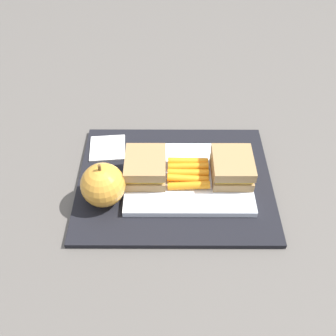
% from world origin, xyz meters
% --- Properties ---
extents(ground_plane, '(2.40, 2.40, 0.00)m').
position_xyz_m(ground_plane, '(0.00, 0.00, 0.00)').
color(ground_plane, '#56514C').
extents(lunchbag_mat, '(0.36, 0.28, 0.01)m').
position_xyz_m(lunchbag_mat, '(0.00, 0.00, 0.01)').
color(lunchbag_mat, black).
rests_on(lunchbag_mat, ground_plane).
extents(food_tray, '(0.23, 0.17, 0.01)m').
position_xyz_m(food_tray, '(-0.03, 0.00, 0.02)').
color(food_tray, white).
rests_on(food_tray, lunchbag_mat).
extents(sandwich_half_left, '(0.07, 0.08, 0.04)m').
position_xyz_m(sandwich_half_left, '(-0.10, 0.00, 0.04)').
color(sandwich_half_left, '#9E7A4C').
rests_on(sandwich_half_left, food_tray).
extents(sandwich_half_right, '(0.07, 0.08, 0.04)m').
position_xyz_m(sandwich_half_right, '(0.05, 0.00, 0.04)').
color(sandwich_half_right, '#9E7A4C').
rests_on(sandwich_half_right, food_tray).
extents(carrot_sticks_bundle, '(0.08, 0.07, 0.02)m').
position_xyz_m(carrot_sticks_bundle, '(-0.02, -0.00, 0.03)').
color(carrot_sticks_bundle, orange).
rests_on(carrot_sticks_bundle, food_tray).
extents(apple, '(0.08, 0.08, 0.09)m').
position_xyz_m(apple, '(0.12, 0.05, 0.05)').
color(apple, gold).
rests_on(apple, lunchbag_mat).
extents(paper_napkin, '(0.08, 0.08, 0.00)m').
position_xyz_m(paper_napkin, '(0.14, -0.08, 0.01)').
color(paper_napkin, white).
rests_on(paper_napkin, lunchbag_mat).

